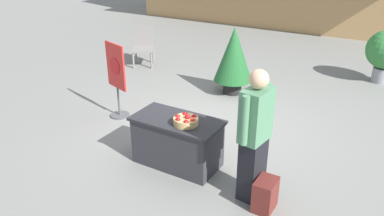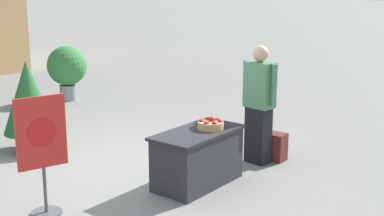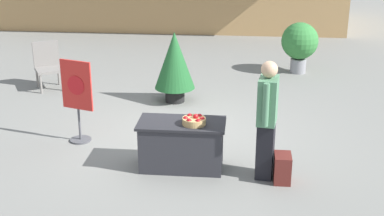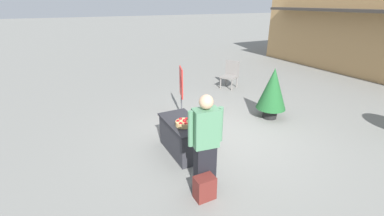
% 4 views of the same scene
% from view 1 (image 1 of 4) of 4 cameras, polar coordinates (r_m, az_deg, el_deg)
% --- Properties ---
extents(ground_plane, '(120.00, 120.00, 0.00)m').
position_cam_1_polar(ground_plane, '(6.68, 2.19, -3.24)').
color(ground_plane, slate).
extents(display_table, '(1.31, 0.67, 0.74)m').
position_cam_1_polar(display_table, '(5.54, -2.24, -5.14)').
color(display_table, '#2D2D33').
rests_on(display_table, ground_plane).
extents(apple_basket, '(0.35, 0.35, 0.16)m').
position_cam_1_polar(apple_basket, '(5.20, -0.95, -1.92)').
color(apple_basket, tan).
rests_on(apple_basket, display_table).
extents(person_visitor, '(0.32, 0.60, 1.76)m').
position_cam_1_polar(person_visitor, '(4.65, 9.51, -4.21)').
color(person_visitor, black).
rests_on(person_visitor, ground_plane).
extents(backpack, '(0.24, 0.34, 0.42)m').
position_cam_1_polar(backpack, '(4.85, 11.09, -12.82)').
color(backpack, maroon).
rests_on(backpack, ground_plane).
extents(poster_board, '(0.56, 0.36, 1.42)m').
position_cam_1_polar(poster_board, '(7.00, -11.41, 4.55)').
color(poster_board, '#4C4C51').
rests_on(poster_board, ground_plane).
extents(patio_chair, '(0.75, 0.75, 1.02)m').
position_cam_1_polar(patio_chair, '(10.08, -7.41, 9.63)').
color(patio_chair, gray).
rests_on(patio_chair, ground_plane).
extents(potted_plant_far_right, '(0.82, 0.82, 1.46)m').
position_cam_1_polar(potted_plant_far_right, '(8.01, 6.37, 7.87)').
color(potted_plant_far_right, black).
rests_on(potted_plant_far_right, ground_plane).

